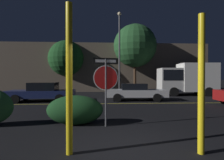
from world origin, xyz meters
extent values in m
plane|color=black|center=(0.00, 0.00, 0.00)|extent=(260.00, 260.00, 0.00)
cube|color=gold|center=(0.00, 7.63, 0.00)|extent=(38.14, 0.12, 0.01)
cylinder|color=#4C4C51|center=(-0.52, 2.21, 1.20)|extent=(0.06, 0.06, 2.40)
cylinder|color=white|center=(-0.52, 2.21, 1.73)|extent=(0.88, 0.15, 0.89)
cylinder|color=#B71414|center=(-0.52, 2.21, 1.73)|extent=(0.82, 0.14, 0.83)
cube|color=black|center=(-0.52, 2.21, 2.32)|extent=(0.89, 0.16, 0.22)
cube|color=white|center=(-0.52, 2.21, 2.32)|extent=(0.73, 0.14, 0.10)
cylinder|color=yellow|center=(-1.39, 0.00, 1.71)|extent=(0.15, 0.15, 3.41)
cylinder|color=yellow|center=(1.60, -0.14, 1.59)|extent=(0.15, 0.15, 3.17)
ellipsoid|color=#19421E|center=(-1.65, 2.53, 0.54)|extent=(2.07, 1.00, 1.08)
cube|color=navy|center=(-5.09, 9.04, 0.56)|extent=(4.76, 2.10, 0.51)
cube|color=black|center=(-4.95, 9.05, 1.10)|extent=(1.94, 1.71, 0.57)
cylinder|color=black|center=(-6.50, 8.07, 0.30)|extent=(0.61, 0.23, 0.60)
cylinder|color=black|center=(-6.58, 9.89, 0.30)|extent=(0.61, 0.23, 0.60)
cylinder|color=black|center=(-3.60, 8.20, 0.30)|extent=(0.61, 0.23, 0.60)
cylinder|color=black|center=(-3.68, 10.02, 0.30)|extent=(0.61, 0.23, 0.60)
sphere|color=#F4EFCC|center=(-7.43, 8.35, 0.58)|extent=(0.14, 0.14, 0.14)
sphere|color=#F4EFCC|center=(-7.48, 9.53, 0.58)|extent=(0.14, 0.14, 0.14)
cube|color=silver|center=(1.88, 9.22, 0.56)|extent=(4.67, 1.87, 0.53)
cube|color=black|center=(1.74, 9.22, 1.06)|extent=(1.90, 1.53, 0.47)
cylinder|color=black|center=(3.34, 9.98, 0.30)|extent=(0.61, 0.22, 0.60)
cylinder|color=black|center=(3.28, 8.35, 0.30)|extent=(0.61, 0.22, 0.60)
cylinder|color=black|center=(0.48, 10.09, 0.30)|extent=(0.61, 0.22, 0.60)
cylinder|color=black|center=(0.42, 8.46, 0.30)|extent=(0.61, 0.22, 0.60)
sphere|color=#F4EFCC|center=(4.23, 9.66, 0.59)|extent=(0.14, 0.14, 0.14)
sphere|color=#F4EFCC|center=(4.19, 8.61, 0.59)|extent=(0.14, 0.14, 0.14)
cube|color=silver|center=(6.02, 12.99, 1.53)|extent=(2.17, 2.15, 2.27)
cube|color=black|center=(6.02, 12.99, 1.99)|extent=(1.96, 2.19, 1.00)
cube|color=silver|center=(8.74, 12.85, 1.77)|extent=(3.47, 2.35, 2.75)
cylinder|color=black|center=(6.03, 11.94, 0.42)|extent=(0.85, 0.32, 0.84)
cylinder|color=black|center=(6.13, 14.03, 0.42)|extent=(0.85, 0.32, 0.84)
cylinder|color=black|center=(9.28, 11.78, 0.42)|extent=(0.85, 0.32, 0.84)
cylinder|color=black|center=(9.39, 13.87, 0.42)|extent=(0.85, 0.32, 0.84)
cylinder|color=#4C4C51|center=(1.03, 13.11, 3.90)|extent=(0.16, 0.16, 7.81)
sphere|color=#F9E5B2|center=(1.03, 13.11, 7.99)|extent=(0.37, 0.37, 0.37)
cylinder|color=#422D1E|center=(-5.06, 17.75, 1.28)|extent=(0.32, 0.32, 2.56)
sphere|color=#19471E|center=(-5.06, 17.75, 4.12)|extent=(4.34, 4.34, 4.34)
cylinder|color=#422D1E|center=(3.21, 16.52, 1.85)|extent=(0.32, 0.32, 3.69)
sphere|color=#235128|center=(3.21, 16.52, 5.51)|extent=(5.05, 5.05, 5.05)
cube|color=#6B5B4C|center=(-1.73, 19.43, 3.03)|extent=(28.99, 3.84, 6.05)
camera|label=1|loc=(-0.64, -3.97, 1.73)|focal=28.00mm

